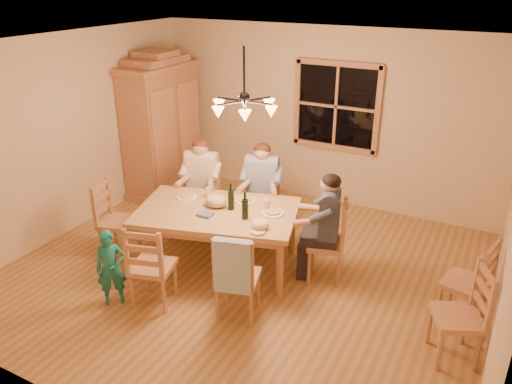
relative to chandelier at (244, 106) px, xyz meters
The scene contains 31 objects.
floor 2.08m from the chandelier, ahead, with size 5.50×5.50×0.00m, color olive.
ceiling 0.62m from the chandelier, ahead, with size 5.50×5.00×0.02m, color white.
wall_back 2.60m from the chandelier, 90.00° to the left, with size 5.50×0.02×2.70m, color beige.
wall_left 2.84m from the chandelier, behind, with size 0.02×5.00×2.70m, color beige.
window 2.53m from the chandelier, 85.36° to the left, with size 1.30×0.06×1.30m.
chandelier is the anchor object (origin of this frame).
armoire 3.08m from the chandelier, 146.54° to the left, with size 0.66×1.40×2.30m.
dining_table 1.47m from the chandelier, behind, with size 2.16×1.64×0.76m.
chair_far_left 2.21m from the chandelier, 146.30° to the left, with size 0.54×0.52×0.99m.
chair_far_right 2.04m from the chandelier, 105.96° to the left, with size 0.54×0.52×0.99m.
chair_near_left 2.13m from the chandelier, 120.80° to the right, with size 0.54×0.52×0.99m.
chair_near_right 1.95m from the chandelier, 66.98° to the right, with size 0.54×0.52×0.99m.
chair_end_left 2.46m from the chandelier, 167.43° to the right, with size 0.52×0.54×0.99m.
chair_end_right 2.02m from the chandelier, 21.46° to the left, with size 0.52×0.54×0.99m.
adult_woman 1.80m from the chandelier, 146.30° to the left, with size 0.48×0.51×0.87m.
adult_plaid_man 1.59m from the chandelier, 105.96° to the left, with size 0.48×0.51×0.87m.
adult_slate_man 1.56m from the chandelier, 21.46° to the left, with size 0.51×0.48×0.87m.
towel 1.70m from the chandelier, 68.35° to the right, with size 0.38×0.10×0.58m, color #9ABCD1.
wine_bottle_a 1.18m from the chandelier, 160.62° to the left, with size 0.08×0.08×0.33m, color black.
wine_bottle_b 1.15m from the chandelier, 64.76° to the right, with size 0.08×0.08×0.33m, color black.
plate_woman 1.60m from the chandelier, behind, with size 0.26×0.26×0.02m, color white.
plate_plaid 1.37m from the chandelier, 119.01° to the left, with size 0.26×0.26×0.02m, color white.
plate_slate 1.35m from the chandelier, 38.26° to the left, with size 0.26×0.26×0.02m, color white.
wine_glass_a 1.43m from the chandelier, 160.53° to the left, with size 0.06×0.06×0.14m, color silver.
wine_glass_b 1.28m from the chandelier, 59.58° to the left, with size 0.06×0.06×0.14m, color silver.
cap 1.31m from the chandelier, 33.28° to the right, with size 0.20×0.20×0.11m, color beige.
napkin 1.39m from the chandelier, 154.43° to the right, with size 0.18×0.14×0.03m, color #54639A.
cloth_bundle 1.32m from the chandelier, behind, with size 0.28×0.22×0.15m, color tan.
child 2.27m from the chandelier, 129.07° to the right, with size 0.32×0.21×0.88m, color #1C7E7D.
chair_spare_front 3.05m from the chandelier, ahead, with size 0.57×0.57×0.99m.
chair_spare_back 3.03m from the chandelier, ahead, with size 0.50×0.52×0.99m.
Camera 1 is at (2.55, -4.58, 3.38)m, focal length 35.00 mm.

